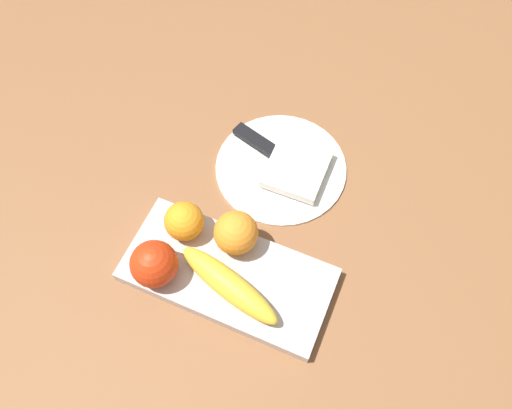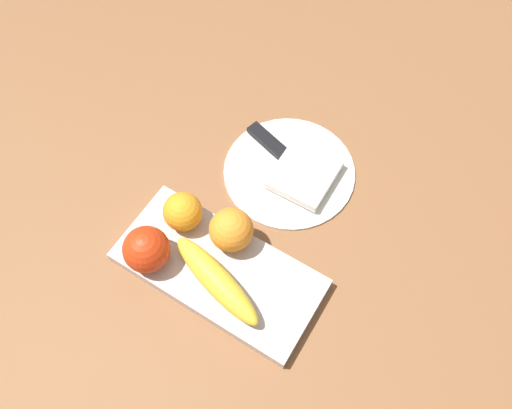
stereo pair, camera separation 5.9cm
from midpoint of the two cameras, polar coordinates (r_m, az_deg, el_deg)
ground_plane at (r=0.83m, az=2.21°, el=-7.20°), size 2.40×2.40×0.00m
fruit_tray at (r=0.82m, az=-2.12°, el=-7.43°), size 0.33×0.15×0.02m
apple at (r=0.79m, az=-10.01°, el=-5.08°), size 0.07×0.07×0.07m
banana at (r=0.78m, az=-2.27°, el=-8.53°), size 0.19×0.09×0.04m
orange_near_apple at (r=0.82m, az=-6.18°, el=-1.02°), size 0.06×0.06×0.06m
orange_near_banana at (r=0.79m, az=-0.67°, el=-2.96°), size 0.07×0.07×0.07m
dinner_plate at (r=0.92m, az=5.55°, el=3.66°), size 0.23×0.23×0.01m
folded_napkin at (r=0.90m, az=7.25°, el=3.29°), size 0.10×0.11×0.02m
knife at (r=0.93m, az=3.83°, el=6.33°), size 0.18×0.07×0.01m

